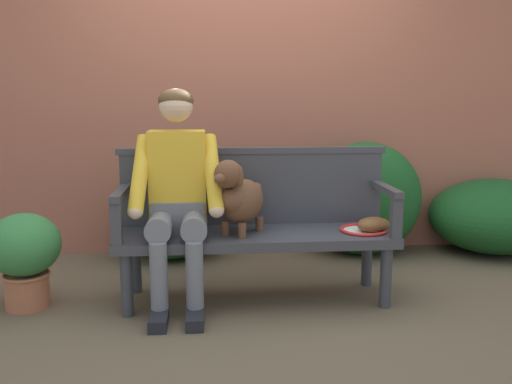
% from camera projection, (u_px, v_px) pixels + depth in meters
% --- Properties ---
extents(ground_plane, '(40.00, 40.00, 0.00)m').
position_uv_depth(ground_plane, '(256.00, 299.00, 3.42)').
color(ground_plane, brown).
extents(brick_garden_fence, '(8.00, 0.30, 2.45)m').
position_uv_depth(brick_garden_fence, '(243.00, 100.00, 4.46)').
color(brick_garden_fence, '#9E5642').
rests_on(brick_garden_fence, ground).
extents(hedge_bush_far_left, '(1.08, 0.94, 0.60)m').
position_uv_depth(hedge_bush_far_left, '(496.00, 216.00, 4.41)').
color(hedge_bush_far_left, '#194C1E').
rests_on(hedge_bush_far_left, ground).
extents(hedge_bush_mid_left, '(0.91, 0.59, 0.91)m').
position_uv_depth(hedge_bush_mid_left, '(365.00, 199.00, 4.32)').
color(hedge_bush_mid_left, '#194C1E').
rests_on(hedge_bush_mid_left, ground).
extents(hedge_bush_mid_right, '(0.86, 0.60, 0.81)m').
position_uv_depth(hedge_bush_mid_right, '(171.00, 208.00, 4.21)').
color(hedge_bush_mid_right, '#286B2D').
rests_on(hedge_bush_mid_right, ground).
extents(garden_bench, '(1.69, 0.52, 0.43)m').
position_uv_depth(garden_bench, '(256.00, 241.00, 3.35)').
color(garden_bench, '#38383D').
rests_on(garden_bench, ground).
extents(bench_backrest, '(1.73, 0.06, 0.50)m').
position_uv_depth(bench_backrest, '(253.00, 185.00, 3.52)').
color(bench_backrest, '#38383D').
rests_on(bench_backrest, garden_bench).
extents(bench_armrest_left_end, '(0.06, 0.52, 0.28)m').
position_uv_depth(bench_armrest_left_end, '(119.00, 205.00, 3.15)').
color(bench_armrest_left_end, '#38383D').
rests_on(bench_armrest_left_end, garden_bench).
extents(bench_armrest_right_end, '(0.06, 0.52, 0.28)m').
position_uv_depth(bench_armrest_right_end, '(390.00, 200.00, 3.29)').
color(bench_armrest_right_end, '#38383D').
rests_on(bench_armrest_right_end, garden_bench).
extents(person_seated, '(0.56, 0.66, 1.30)m').
position_uv_depth(person_seated, '(177.00, 190.00, 3.24)').
color(person_seated, black).
rests_on(person_seated, ground).
extents(dog_on_bench, '(0.37, 0.44, 0.46)m').
position_uv_depth(dog_on_bench, '(239.00, 197.00, 3.24)').
color(dog_on_bench, brown).
rests_on(dog_on_bench, garden_bench).
extents(tennis_racket, '(0.41, 0.57, 0.03)m').
position_uv_depth(tennis_racket, '(364.00, 229.00, 3.38)').
color(tennis_racket, red).
rests_on(tennis_racket, garden_bench).
extents(baseball_glove, '(0.27, 0.25, 0.09)m').
position_uv_depth(baseball_glove, '(373.00, 224.00, 3.34)').
color(baseball_glove, brown).
rests_on(baseball_glove, garden_bench).
extents(potted_plant, '(0.43, 0.43, 0.58)m').
position_uv_depth(potted_plant, '(24.00, 253.00, 3.23)').
color(potted_plant, '#A85B3D').
rests_on(potted_plant, ground).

